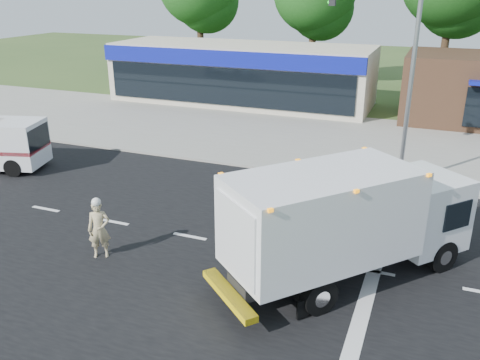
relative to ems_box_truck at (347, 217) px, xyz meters
The scene contains 9 objects.
ground 3.00m from the ems_box_truck, 162.13° to the left, with size 120.00×120.00×0.00m, color #385123.
road_asphalt 3.00m from the ems_box_truck, 162.13° to the left, with size 60.00×14.00×0.02m, color black.
sidewalk 9.36m from the ems_box_truck, 103.80° to the left, with size 60.00×2.40×0.12m, color gray.
parking_apron 14.99m from the ems_box_truck, 98.46° to the left, with size 60.00×9.00×0.02m, color gray.
lane_markings 2.19m from the ems_box_truck, 142.39° to the right, with size 55.20×7.00×0.01m.
ems_box_truck is the anchor object (origin of this frame).
emergency_worker 7.34m from the ems_box_truck, 168.56° to the right, with size 0.80×0.72×1.96m.
retail_strip_mall 23.47m from the ems_box_truck, 118.47° to the left, with size 18.00×6.20×4.00m.
traffic_signal_pole 8.83m from the ems_box_truck, 88.86° to the left, with size 3.51×0.25×8.00m.
Camera 1 is at (4.09, -13.39, 7.85)m, focal length 38.00 mm.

